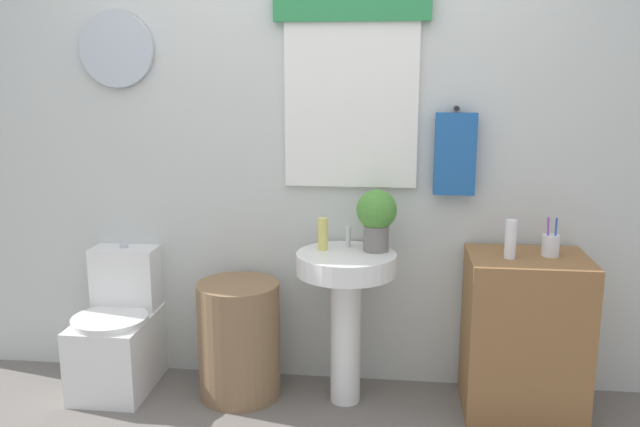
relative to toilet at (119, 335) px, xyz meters
The scene contains 10 objects.
back_wall 1.45m from the toilet, 14.98° to the left, with size 4.40×0.18×2.60m.
toilet is the anchor object (origin of this frame).
laundry_hamper 0.65m from the toilet, ahead, with size 0.41×0.41×0.59m, color #846647.
pedestal_sink 1.22m from the toilet, ahead, with size 0.49×0.49×0.77m.
faucet 1.31m from the toilet, ahead, with size 0.03×0.03×0.10m, color silver.
wooden_cabinet 2.05m from the toilet, ahead, with size 0.55×0.44×0.78m, color olive.
soap_bottle 1.21m from the toilet, ahead, with size 0.05×0.05×0.16m, color #DBD166.
potted_plant 1.48m from the toilet, ahead, with size 0.20×0.20×0.30m.
lotion_bottle 2.04m from the toilet, ahead, with size 0.05×0.05×0.18m, color white.
toothbrush_cup 2.21m from the toilet, ahead, with size 0.08×0.08×0.19m.
Camera 1 is at (0.43, -2.24, 1.63)m, focal length 37.45 mm.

